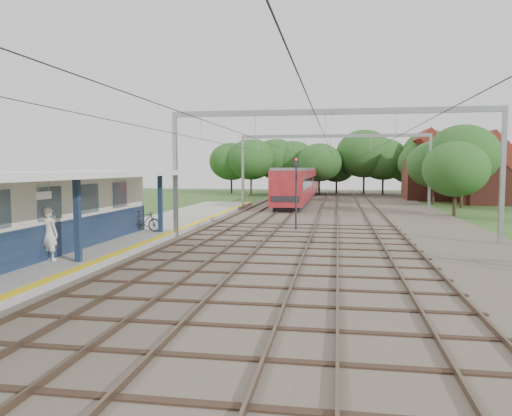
# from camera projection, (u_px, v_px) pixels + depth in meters

# --- Properties ---
(ground) EXTENTS (160.00, 160.00, 0.00)m
(ground) POSITION_uv_depth(u_px,v_px,m) (177.00, 328.00, 12.30)
(ground) COLOR #2D4C1E
(ground) RESTS_ON ground
(ballast_bed) EXTENTS (18.00, 90.00, 0.10)m
(ballast_bed) POSITION_uv_depth(u_px,v_px,m) (339.00, 215.00, 41.16)
(ballast_bed) COLOR #473D33
(ballast_bed) RESTS_ON ground
(platform) EXTENTS (5.00, 52.00, 0.35)m
(platform) POSITION_uv_depth(u_px,v_px,m) (126.00, 237.00, 27.27)
(platform) COLOR gray
(platform) RESTS_ON ground
(yellow_stripe) EXTENTS (0.45, 52.00, 0.01)m
(yellow_stripe) POSITION_uv_depth(u_px,v_px,m) (166.00, 234.00, 26.89)
(yellow_stripe) COLOR yellow
(yellow_stripe) RESTS_ON platform
(station_building) EXTENTS (3.41, 18.00, 3.40)m
(station_building) POSITION_uv_depth(u_px,v_px,m) (23.00, 214.00, 20.45)
(station_building) COLOR beige
(station_building) RESTS_ON platform
(canopy) EXTENTS (6.40, 20.00, 3.44)m
(canopy) POSITION_uv_depth(u_px,v_px,m) (31.00, 175.00, 19.16)
(canopy) COLOR #13213C
(canopy) RESTS_ON platform
(rail_tracks) EXTENTS (11.80, 88.00, 0.15)m
(rail_tracks) POSITION_uv_depth(u_px,v_px,m) (308.00, 213.00, 41.56)
(rail_tracks) COLOR brown
(rail_tracks) RESTS_ON ballast_bed
(catenary_system) EXTENTS (17.22, 88.00, 7.00)m
(catenary_system) POSITION_uv_depth(u_px,v_px,m) (331.00, 146.00, 36.18)
(catenary_system) COLOR gray
(catenary_system) RESTS_ON ground
(tree_band) EXTENTS (31.72, 30.88, 8.82)m
(tree_band) POSITION_uv_depth(u_px,v_px,m) (338.00, 161.00, 67.48)
(tree_band) COLOR #382619
(tree_band) RESTS_ON ground
(house_near) EXTENTS (7.00, 6.12, 7.89)m
(house_near) POSITION_uv_depth(u_px,v_px,m) (498.00, 177.00, 53.93)
(house_near) COLOR brown
(house_near) RESTS_ON ground
(house_far) EXTENTS (8.00, 6.12, 8.66)m
(house_far) POSITION_uv_depth(u_px,v_px,m) (439.00, 174.00, 60.62)
(house_far) COLOR brown
(house_far) RESTS_ON ground
(person) EXTENTS (0.84, 0.64, 2.07)m
(person) POSITION_uv_depth(u_px,v_px,m) (49.00, 234.00, 19.31)
(person) COLOR white
(person) RESTS_ON platform
(bicycle) EXTENTS (2.01, 0.75, 1.18)m
(bicycle) POSITION_uv_depth(u_px,v_px,m) (145.00, 221.00, 28.08)
(bicycle) COLOR black
(bicycle) RESTS_ON platform
(train) EXTENTS (2.93, 36.49, 3.85)m
(train) POSITION_uv_depth(u_px,v_px,m) (301.00, 183.00, 60.13)
(train) COLOR black
(train) RESTS_ON ballast_bed
(signal_post) EXTENTS (0.33, 0.28, 4.59)m
(signal_post) POSITION_uv_depth(u_px,v_px,m) (296.00, 184.00, 30.81)
(signal_post) COLOR black
(signal_post) RESTS_ON ground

